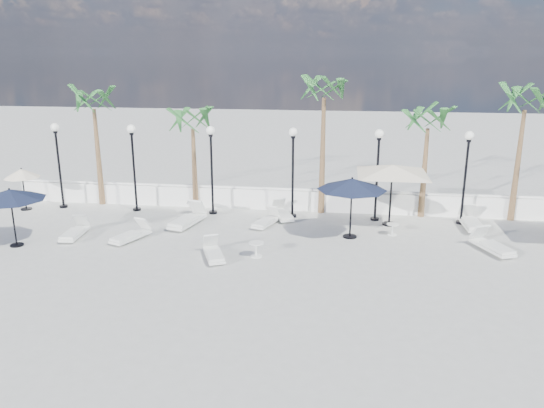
# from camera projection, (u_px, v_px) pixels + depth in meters

# --- Properties ---
(ground) EXTENTS (100.00, 100.00, 0.00)m
(ground) POSITION_uv_depth(u_px,v_px,m) (272.00, 278.00, 16.65)
(ground) COLOR #9D9D98
(ground) RESTS_ON ground
(balustrade) EXTENTS (26.00, 0.30, 1.01)m
(balustrade) POSITION_uv_depth(u_px,v_px,m) (295.00, 200.00, 23.67)
(balustrade) COLOR white
(balustrade) RESTS_ON ground
(lamppost_0) EXTENTS (0.36, 0.36, 3.84)m
(lamppost_0) POSITION_uv_depth(u_px,v_px,m) (58.00, 154.00, 23.52)
(lamppost_0) COLOR black
(lamppost_0) RESTS_ON ground
(lamppost_1) EXTENTS (0.36, 0.36, 3.84)m
(lamppost_1) POSITION_uv_depth(u_px,v_px,m) (133.00, 156.00, 23.07)
(lamppost_1) COLOR black
(lamppost_1) RESTS_ON ground
(lamppost_2) EXTENTS (0.36, 0.36, 3.84)m
(lamppost_2) POSITION_uv_depth(u_px,v_px,m) (211.00, 158.00, 22.61)
(lamppost_2) COLOR black
(lamppost_2) RESTS_ON ground
(lamppost_3) EXTENTS (0.36, 0.36, 3.84)m
(lamppost_3) POSITION_uv_depth(u_px,v_px,m) (293.00, 160.00, 22.16)
(lamppost_3) COLOR black
(lamppost_3) RESTS_ON ground
(lamppost_4) EXTENTS (0.36, 0.36, 3.84)m
(lamppost_4) POSITION_uv_depth(u_px,v_px,m) (378.00, 162.00, 21.70)
(lamppost_4) COLOR black
(lamppost_4) RESTS_ON ground
(lamppost_5) EXTENTS (0.36, 0.36, 3.84)m
(lamppost_5) POSITION_uv_depth(u_px,v_px,m) (466.00, 164.00, 21.25)
(lamppost_5) COLOR black
(lamppost_5) RESTS_ON ground
(palm_0) EXTENTS (2.60, 2.60, 5.50)m
(palm_0) POSITION_uv_depth(u_px,v_px,m) (94.00, 106.00, 23.53)
(palm_0) COLOR brown
(palm_0) RESTS_ON ground
(palm_1) EXTENTS (2.60, 2.60, 4.70)m
(palm_1) POSITION_uv_depth(u_px,v_px,m) (193.00, 125.00, 23.16)
(palm_1) COLOR brown
(palm_1) RESTS_ON ground
(palm_2) EXTENTS (2.60, 2.60, 6.10)m
(palm_2) POSITION_uv_depth(u_px,v_px,m) (324.00, 95.00, 22.04)
(palm_2) COLOR brown
(palm_2) RESTS_ON ground
(palm_3) EXTENTS (2.60, 2.60, 4.90)m
(palm_3) POSITION_uv_depth(u_px,v_px,m) (428.00, 125.00, 21.80)
(palm_3) COLOR brown
(palm_3) RESTS_ON ground
(palm_4) EXTENTS (2.60, 2.60, 5.70)m
(palm_4) POSITION_uv_depth(u_px,v_px,m) (525.00, 107.00, 21.11)
(palm_4) COLOR brown
(palm_4) RESTS_ON ground
(lounger_0) EXTENTS (1.16, 1.83, 0.65)m
(lounger_0) POSITION_uv_depth(u_px,v_px,m) (131.00, 235.00, 19.91)
(lounger_0) COLOR silver
(lounger_0) RESTS_ON ground
(lounger_1) EXTENTS (0.71, 1.79, 0.65)m
(lounger_1) POSITION_uv_depth(u_px,v_px,m) (75.00, 232.00, 20.26)
(lounger_1) COLOR silver
(lounger_1) RESTS_ON ground
(lounger_2) EXTENTS (1.16, 2.23, 0.80)m
(lounger_2) POSITION_uv_depth(u_px,v_px,m) (188.00, 219.00, 21.62)
(lounger_2) COLOR silver
(lounger_2) RESTS_ON ground
(lounger_3) EXTENTS (1.12, 1.73, 0.62)m
(lounger_3) POSITION_uv_depth(u_px,v_px,m) (214.00, 253.00, 18.16)
(lounger_3) COLOR silver
(lounger_3) RESTS_ON ground
(lounger_4) EXTENTS (1.03, 1.74, 0.62)m
(lounger_4) POSITION_uv_depth(u_px,v_px,m) (266.00, 221.00, 21.61)
(lounger_4) COLOR silver
(lounger_4) RESTS_ON ground
(lounger_5) EXTENTS (1.15, 1.82, 0.65)m
(lounger_5) POSITION_uv_depth(u_px,v_px,m) (282.00, 213.00, 22.57)
(lounger_5) COLOR silver
(lounger_5) RESTS_ON ground
(lounger_6) EXTENTS (0.71, 2.00, 0.74)m
(lounger_6) POSITION_uv_depth(u_px,v_px,m) (471.00, 222.00, 21.32)
(lounger_6) COLOR silver
(lounger_6) RESTS_ON ground
(lounger_7) EXTENTS (1.31, 1.95, 0.70)m
(lounger_7) POSITION_uv_depth(u_px,v_px,m) (492.00, 245.00, 18.79)
(lounger_7) COLOR silver
(lounger_7) RESTS_ON ground
(side_table_0) EXTENTS (0.58, 0.58, 0.56)m
(side_table_0) POSITION_uv_depth(u_px,v_px,m) (193.00, 207.00, 23.02)
(side_table_0) COLOR silver
(side_table_0) RESTS_ON ground
(side_table_1) EXTENTS (0.53, 0.53, 0.52)m
(side_table_1) POSITION_uv_depth(u_px,v_px,m) (256.00, 248.00, 18.30)
(side_table_1) COLOR silver
(side_table_1) RESTS_ON ground
(side_table_2) EXTENTS (0.46, 0.46, 0.45)m
(side_table_2) POSITION_uv_depth(u_px,v_px,m) (393.00, 228.00, 20.49)
(side_table_2) COLOR silver
(side_table_2) RESTS_ON ground
(parasol_navy_left) EXTENTS (2.47, 2.47, 2.18)m
(parasol_navy_left) POSITION_uv_depth(u_px,v_px,m) (10.00, 195.00, 18.89)
(parasol_navy_left) COLOR black
(parasol_navy_left) RESTS_ON ground
(parasol_navy_mid) EXTENTS (2.64, 2.64, 2.37)m
(parasol_navy_mid) POSITION_uv_depth(u_px,v_px,m) (352.00, 185.00, 19.74)
(parasol_navy_mid) COLOR black
(parasol_navy_mid) RESTS_ON ground
(parasol_cream_sq_a) EXTENTS (5.50, 5.50, 2.70)m
(parasol_cream_sq_a) POSITION_uv_depth(u_px,v_px,m) (393.00, 165.00, 21.08)
(parasol_cream_sq_a) COLOR black
(parasol_cream_sq_a) RESTS_ON ground
(parasol_cream_small) EXTENTS (1.56, 1.56, 1.92)m
(parasol_cream_small) POSITION_uv_depth(u_px,v_px,m) (22.00, 174.00, 23.44)
(parasol_cream_small) COLOR black
(parasol_cream_small) RESTS_ON ground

